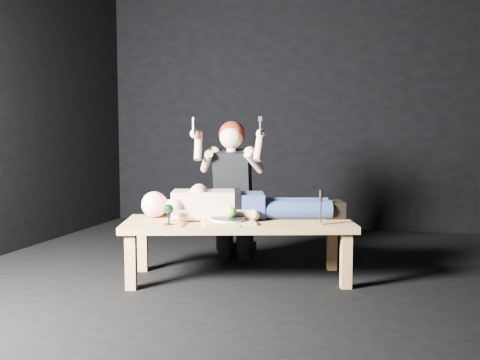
{
  "coord_description": "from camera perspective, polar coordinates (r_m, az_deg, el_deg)",
  "views": [
    {
      "loc": [
        0.81,
        -3.68,
        1.09
      ],
      "look_at": [
        -0.22,
        0.13,
        0.75
      ],
      "focal_mm": 39.25,
      "sensor_mm": 36.0,
      "label": 1
    }
  ],
  "objects": [
    {
      "name": "back_wall",
      "position": [
        6.25,
        7.76,
        8.64
      ],
      "size": [
        5.0,
        0.0,
        5.0
      ],
      "primitive_type": "plane",
      "rotation": [
        1.57,
        0.0,
        0.0
      ],
      "color": "black",
      "rests_on": "ground"
    },
    {
      "name": "apple",
      "position": [
        3.8,
        -0.96,
        -3.53
      ],
      "size": [
        0.08,
        0.08,
        0.08
      ],
      "primitive_type": "sphere",
      "color": "#579A1A",
      "rests_on": "plate"
    },
    {
      "name": "plate",
      "position": [
        3.8,
        -1.31,
        -4.28
      ],
      "size": [
        0.33,
        0.33,
        0.02
      ],
      "primitive_type": "cylinder",
      "rotation": [
        0.0,
        0.0,
        0.44
      ],
      "color": "white",
      "rests_on": "serving_tray"
    },
    {
      "name": "knife_flat",
      "position": [
        3.74,
        0.25,
        -4.89
      ],
      "size": [
        0.03,
        0.18,
        0.01
      ],
      "primitive_type": "cube",
      "rotation": [
        0.0,
        0.0,
        -0.1
      ],
      "color": "#B2B2B7",
      "rests_on": "table"
    },
    {
      "name": "lying_man",
      "position": [
        4.07,
        0.48,
        -2.3
      ],
      "size": [
        1.73,
        0.95,
        0.26
      ],
      "primitive_type": null,
      "rotation": [
        0.0,
        0.0,
        0.29
      ],
      "color": "#E3B195",
      "rests_on": "table"
    },
    {
      "name": "ground",
      "position": [
        3.93,
        2.67,
        -11.2
      ],
      "size": [
        5.0,
        5.0,
        0.0
      ],
      "primitive_type": "plane",
      "color": "black",
      "rests_on": "ground"
    },
    {
      "name": "goblet",
      "position": [
        3.78,
        -7.75,
        -3.73
      ],
      "size": [
        0.09,
        0.09,
        0.15
      ],
      "primitive_type": null,
      "rotation": [
        0.0,
        0.0,
        0.29
      ],
      "color": "black",
      "rests_on": "table"
    },
    {
      "name": "table",
      "position": [
        4.0,
        -0.19,
        -7.58
      ],
      "size": [
        1.81,
        1.09,
        0.45
      ],
      "primitive_type": "cube",
      "rotation": [
        0.0,
        0.0,
        0.29
      ],
      "color": "tan",
      "rests_on": "ground"
    },
    {
      "name": "spoon_flat",
      "position": [
        3.82,
        -0.53,
        -4.69
      ],
      "size": [
        0.15,
        0.12,
        0.01
      ],
      "primitive_type": "cube",
      "rotation": [
        0.0,
        0.0,
        0.9
      ],
      "color": "#B2B2B7",
      "rests_on": "table"
    },
    {
      "name": "fork_flat",
      "position": [
        3.76,
        -6.11,
        -4.85
      ],
      "size": [
        0.04,
        0.18,
        0.01
      ],
      "primitive_type": "cube",
      "rotation": [
        0.0,
        0.0,
        0.16
      ],
      "color": "#B2B2B7",
      "rests_on": "table"
    },
    {
      "name": "carving_knife",
      "position": [
        3.79,
        8.76,
        -2.97
      ],
      "size": [
        0.04,
        0.04,
        0.25
      ],
      "primitive_type": null,
      "rotation": [
        0.0,
        0.0,
        0.29
      ],
      "color": "#B2B2B7",
      "rests_on": "table"
    },
    {
      "name": "serving_tray",
      "position": [
        3.81,
        -1.31,
        -4.59
      ],
      "size": [
        0.45,
        0.4,
        0.02
      ],
      "primitive_type": "cube",
      "rotation": [
        0.0,
        0.0,
        0.44
      ],
      "color": "tan",
      "rests_on": "table"
    },
    {
      "name": "kneeling_woman",
      "position": [
        4.49,
        -0.63,
        -1.08
      ],
      "size": [
        0.72,
        0.79,
        1.24
      ],
      "primitive_type": null,
      "rotation": [
        0.0,
        0.0,
        0.08
      ],
      "color": "black",
      "rests_on": "ground"
    }
  ]
}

